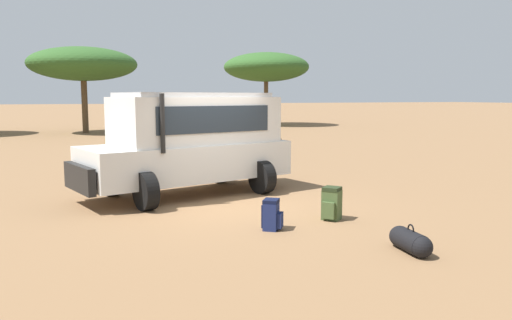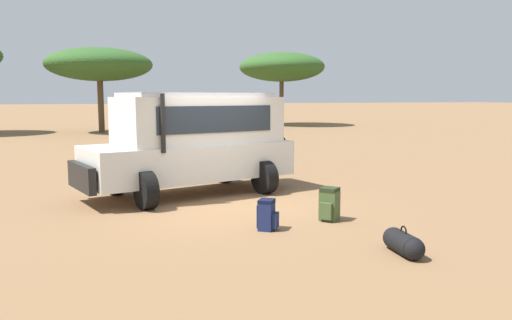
{
  "view_description": "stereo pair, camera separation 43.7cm",
  "coord_description": "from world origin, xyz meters",
  "views": [
    {
      "loc": [
        -3.45,
        -10.17,
        2.35
      ],
      "look_at": [
        0.55,
        -0.36,
        1.0
      ],
      "focal_mm": 35.0,
      "sensor_mm": 36.0,
      "label": 1
    },
    {
      "loc": [
        -3.04,
        -10.33,
        2.35
      ],
      "look_at": [
        0.55,
        -0.36,
        1.0
      ],
      "focal_mm": 35.0,
      "sensor_mm": 36.0,
      "label": 2
    }
  ],
  "objects": [
    {
      "name": "safari_vehicle",
      "position": [
        -0.4,
        1.45,
        1.29
      ],
      "size": [
        5.47,
        3.48,
        2.44
      ],
      "color": "silver",
      "rests_on": "ground_plane"
    },
    {
      "name": "acacia_tree_left_mid",
      "position": [
        -1.49,
        24.09,
        4.41
      ],
      "size": [
        6.83,
        6.52,
        5.5
      ],
      "color": "brown",
      "rests_on": "ground_plane"
    },
    {
      "name": "backpack_cluster_center",
      "position": [
        1.43,
        -2.04,
        0.31
      ],
      "size": [
        0.47,
        0.45,
        0.64
      ],
      "color": "#42562D",
      "rests_on": "ground_plane"
    },
    {
      "name": "acacia_tree_centre_back",
      "position": [
        12.92,
        27.85,
        4.73
      ],
      "size": [
        6.87,
        7.44,
        5.92
      ],
      "color": "brown",
      "rests_on": "ground_plane"
    },
    {
      "name": "backpack_beside_front_wheel",
      "position": [
        0.07,
        -2.28,
        0.27
      ],
      "size": [
        0.42,
        0.42,
        0.55
      ],
      "color": "navy",
      "rests_on": "ground_plane"
    },
    {
      "name": "duffel_bag_low_black_case",
      "position": [
        1.5,
        -4.25,
        0.17
      ],
      "size": [
        0.4,
        0.91,
        0.44
      ],
      "color": "black",
      "rests_on": "ground_plane"
    },
    {
      "name": "ground_plane",
      "position": [
        0.0,
        0.0,
        0.0
      ],
      "size": [
        320.0,
        320.0,
        0.0
      ],
      "primitive_type": "plane",
      "color": "olive"
    }
  ]
}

